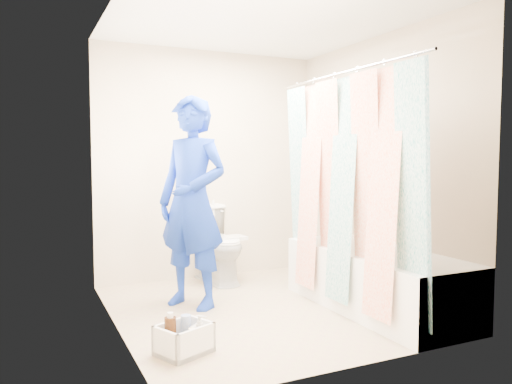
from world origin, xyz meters
name	(u,v)px	position (x,y,z in m)	size (l,w,h in m)	color
floor	(262,309)	(0.00, 0.00, 0.00)	(2.60, 2.60, 0.00)	tan
ceiling	(263,20)	(0.00, 0.00, 2.40)	(2.40, 2.60, 0.02)	white
wall_back	(209,165)	(0.00, 1.30, 1.20)	(2.40, 0.02, 2.40)	#B7A68D
wall_front	(358,171)	(0.00, -1.30, 1.20)	(2.40, 0.02, 2.40)	#B7A68D
wall_left	(115,168)	(-1.20, 0.00, 1.20)	(0.02, 2.60, 2.40)	#B7A68D
wall_right	(378,166)	(1.20, 0.00, 1.20)	(0.02, 2.60, 2.40)	#B7A68D
bathtub	(376,278)	(0.85, -0.43, 0.27)	(0.70, 1.75, 0.50)	white
curtain_rod	(346,72)	(0.52, -0.43, 1.95)	(0.02, 0.02, 1.90)	silver
shower_curtain	(344,190)	(0.52, -0.43, 1.02)	(0.06, 1.75, 1.80)	white
toilet	(217,244)	(-0.02, 1.04, 0.39)	(0.44, 0.77, 0.79)	white
tank_lid	(223,239)	(0.00, 0.91, 0.46)	(0.48, 0.21, 0.04)	silver
tank_internals	(204,205)	(-0.08, 1.24, 0.77)	(0.19, 0.06, 0.26)	black
plumber	(192,202)	(-0.51, 0.33, 0.90)	(0.66, 0.43, 1.80)	#101FA1
cleaning_caddy	(185,339)	(-0.88, -0.65, 0.09)	(0.40, 0.37, 0.25)	white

